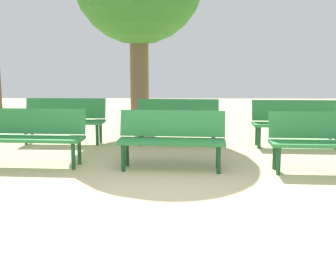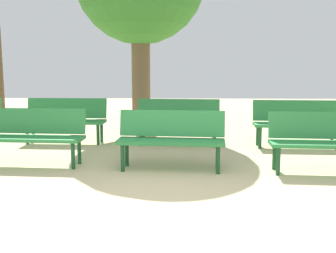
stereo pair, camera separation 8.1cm
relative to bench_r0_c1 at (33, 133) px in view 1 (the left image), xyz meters
The scene contains 7 objects.
ground_plane 2.77m from the bench_r0_c1, 39.57° to the right, with size 26.37×26.37×0.00m, color #CCB789.
bench_r0_c1 is the anchor object (origin of this frame).
bench_r0_c2 2.17m from the bench_r0_c1, ahead, with size 1.63×0.59×0.87m.
bench_r0_c3 4.42m from the bench_r0_c1, ahead, with size 1.63×0.57×0.87m.
bench_r1_c1 1.78m from the bench_r0_c1, 89.37° to the left, with size 1.61×0.53×0.87m.
bench_r1_c2 2.81m from the bench_r0_c1, 36.41° to the left, with size 1.62×0.57×0.87m.
bench_r1_c3 4.73m from the bench_r0_c1, 18.31° to the left, with size 1.62×0.55×0.87m.
Camera 1 is at (0.11, -4.63, 1.63)m, focal length 44.63 mm.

